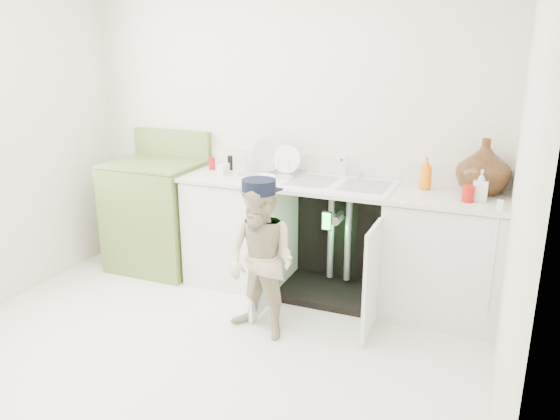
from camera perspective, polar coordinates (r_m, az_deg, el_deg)
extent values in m
plane|color=silver|center=(3.62, -8.85, -14.93)|extent=(3.50, 3.50, 0.00)
cube|color=silver|center=(4.47, 0.44, 8.62)|extent=(3.50, 2.50, 0.02)
cube|color=silver|center=(2.68, 23.75, 1.40)|extent=(2.50, 3.00, 0.02)
cube|color=silver|center=(4.50, -3.97, -2.14)|extent=(0.80, 0.60, 0.86)
cube|color=silver|center=(4.09, 16.67, -4.88)|extent=(0.80, 0.60, 0.86)
cube|color=black|center=(4.47, 6.84, -2.36)|extent=(0.80, 0.06, 0.86)
cube|color=black|center=(4.38, 5.67, -8.41)|extent=(0.80, 0.60, 0.06)
cylinder|color=gray|center=(4.32, 5.34, -2.70)|extent=(0.05, 0.05, 0.70)
cylinder|color=gray|center=(4.29, 7.12, -2.93)|extent=(0.05, 0.05, 0.70)
cylinder|color=gray|center=(4.20, 6.11, -0.85)|extent=(0.07, 0.18, 0.07)
cube|color=silver|center=(3.92, -1.94, -5.52)|extent=(0.03, 0.40, 0.76)
cube|color=silver|center=(3.69, 9.54, -7.27)|extent=(0.02, 0.40, 0.76)
cube|color=beige|center=(4.08, 6.02, 2.49)|extent=(2.44, 0.64, 0.03)
cube|color=beige|center=(4.33, 7.16, 4.53)|extent=(2.44, 0.02, 0.15)
cube|color=white|center=(4.08, 6.03, 2.63)|extent=(0.85, 0.55, 0.02)
cube|color=gray|center=(4.14, 3.31, 3.04)|extent=(0.34, 0.40, 0.01)
cube|color=gray|center=(4.03, 8.83, 2.47)|extent=(0.34, 0.40, 0.01)
cylinder|color=silver|center=(4.27, 6.92, 4.54)|extent=(0.03, 0.03, 0.17)
cylinder|color=silver|center=(4.19, 6.73, 5.38)|extent=(0.02, 0.14, 0.02)
cylinder|color=silver|center=(4.25, 8.32, 3.74)|extent=(0.04, 0.04, 0.06)
cylinder|color=white|center=(3.74, 21.32, -5.43)|extent=(0.01, 0.01, 0.70)
cube|color=white|center=(3.71, 22.00, 0.52)|extent=(0.04, 0.02, 0.06)
cube|color=silver|center=(4.38, -0.78, 3.91)|extent=(0.46, 0.31, 0.02)
cylinder|color=silver|center=(4.39, -1.17, 5.05)|extent=(0.29, 0.10, 0.28)
cylinder|color=white|center=(4.32, 0.72, 4.70)|extent=(0.22, 0.06, 0.22)
cylinder|color=silver|center=(4.35, -3.53, 4.82)|extent=(0.01, 0.01, 0.13)
cylinder|color=silver|center=(4.31, -2.43, 4.73)|extent=(0.01, 0.01, 0.13)
cylinder|color=silver|center=(4.27, -1.31, 4.63)|extent=(0.01, 0.01, 0.13)
cylinder|color=silver|center=(4.24, -0.17, 4.53)|extent=(0.01, 0.01, 0.13)
cylinder|color=silver|center=(4.20, 0.99, 4.42)|extent=(0.01, 0.01, 0.13)
imported|color=#432813|center=(4.02, 20.52, 4.28)|extent=(0.37, 0.37, 0.38)
imported|color=orange|center=(4.03, 15.00, 3.74)|extent=(0.09, 0.09, 0.24)
imported|color=silver|center=(3.85, 20.25, 2.42)|extent=(0.09, 0.10, 0.21)
cylinder|color=#B3140F|center=(3.80, 19.08, 1.62)|extent=(0.08, 0.08, 0.11)
cylinder|color=#AE0E14|center=(4.56, -7.11, 4.84)|extent=(0.05, 0.05, 0.10)
cylinder|color=beige|center=(4.42, -5.65, 4.35)|extent=(0.06, 0.06, 0.08)
cylinder|color=black|center=(4.53, -5.23, 4.93)|extent=(0.04, 0.04, 0.12)
cube|color=white|center=(4.32, -6.12, 4.12)|extent=(0.05, 0.05, 0.09)
cube|color=olive|center=(4.87, -12.65, -0.68)|extent=(0.76, 0.65, 0.92)
cube|color=olive|center=(4.75, -13.02, 4.76)|extent=(0.76, 0.65, 0.02)
cube|color=olive|center=(4.95, -11.22, 6.85)|extent=(0.76, 0.06, 0.24)
cylinder|color=black|center=(4.73, -16.01, 4.44)|extent=(0.17, 0.17, 0.02)
cylinder|color=silver|center=(4.73, -16.02, 4.58)|extent=(0.20, 0.20, 0.01)
cylinder|color=black|center=(4.98, -13.75, 5.22)|extent=(0.17, 0.17, 0.02)
cylinder|color=silver|center=(4.98, -13.76, 5.35)|extent=(0.20, 0.20, 0.01)
cylinder|color=black|center=(4.51, -12.21, 4.11)|extent=(0.17, 0.17, 0.02)
cylinder|color=silver|center=(4.51, -12.22, 4.26)|extent=(0.20, 0.20, 0.01)
cylinder|color=black|center=(4.77, -10.05, 4.94)|extent=(0.17, 0.17, 0.02)
cylinder|color=silver|center=(4.77, -10.06, 5.08)|extent=(0.20, 0.20, 0.01)
imported|color=beige|center=(3.60, -1.99, -5.40)|extent=(0.60, 0.52, 1.06)
cylinder|color=black|center=(3.44, -2.08, 2.34)|extent=(0.27, 0.27, 0.09)
cube|color=black|center=(3.52, -1.03, 2.12)|extent=(0.19, 0.13, 0.01)
cube|color=black|center=(3.81, 4.91, -1.15)|extent=(0.07, 0.01, 0.14)
cube|color=#26F23F|center=(3.80, 4.87, -1.18)|extent=(0.06, 0.00, 0.12)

